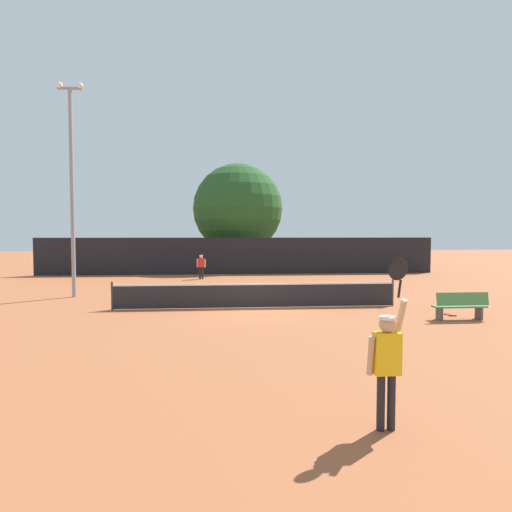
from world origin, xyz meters
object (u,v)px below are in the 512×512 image
(large_tree, at_px, (238,209))
(spare_racket, at_px, (448,314))
(light_pole, at_px, (72,178))
(parked_car_near, at_px, (254,259))
(player_receiving, at_px, (201,265))
(courtside_bench, at_px, (460,306))
(player_serving, at_px, (387,355))
(tennis_ball, at_px, (305,297))

(large_tree, bearing_deg, spare_racket, -72.22)
(light_pole, xyz_separation_m, parked_car_near, (9.61, 16.09, -4.68))
(player_receiving, height_order, parked_car_near, parked_car_near)
(player_receiving, bearing_deg, spare_racket, 125.46)
(spare_racket, xyz_separation_m, courtside_bench, (-0.11, -0.93, 0.46))
(light_pole, bearing_deg, courtside_bench, -24.10)
(player_serving, relative_size, courtside_bench, 1.42)
(tennis_ball, height_order, light_pole, light_pole)
(large_tree, bearing_deg, player_receiving, -109.26)
(courtside_bench, relative_size, light_pole, 0.18)
(tennis_ball, relative_size, parked_car_near, 0.02)
(player_serving, relative_size, parked_car_near, 0.61)
(player_receiving, distance_m, light_pole, 10.35)
(spare_racket, relative_size, light_pole, 0.05)
(courtside_bench, distance_m, parked_car_near, 23.29)
(light_pole, distance_m, parked_car_near, 19.31)
(tennis_ball, bearing_deg, player_serving, -96.13)
(player_receiving, bearing_deg, player_serving, 99.50)
(player_receiving, distance_m, large_tree, 9.11)
(spare_racket, bearing_deg, player_serving, -123.48)
(large_tree, bearing_deg, tennis_ball, -81.78)
(player_receiving, bearing_deg, parked_car_near, -115.54)
(player_receiving, xyz_separation_m, parked_car_near, (4.10, 8.58, -0.16))
(player_serving, xyz_separation_m, tennis_ball, (1.41, 13.14, -1.09))
(courtside_bench, height_order, large_tree, large_tree)
(tennis_ball, bearing_deg, player_receiving, 120.15)
(player_receiving, bearing_deg, tennis_ball, 120.15)
(player_serving, relative_size, light_pole, 0.26)
(tennis_ball, height_order, parked_car_near, parked_car_near)
(spare_racket, bearing_deg, tennis_ball, 134.09)
(large_tree, height_order, parked_car_near, large_tree)
(player_serving, distance_m, courtside_bench, 9.59)
(player_receiving, bearing_deg, courtside_bench, 123.33)
(large_tree, relative_size, parked_car_near, 2.06)
(player_receiving, height_order, light_pole, light_pole)
(player_serving, bearing_deg, light_pole, 122.55)
(player_receiving, relative_size, parked_car_near, 0.37)
(tennis_ball, distance_m, spare_racket, 6.22)
(large_tree, bearing_deg, parked_car_near, 31.83)
(courtside_bench, xyz_separation_m, light_pole, (-14.80, 6.62, 4.97))
(courtside_bench, bearing_deg, large_tree, 106.81)
(spare_racket, height_order, light_pole, light_pole)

